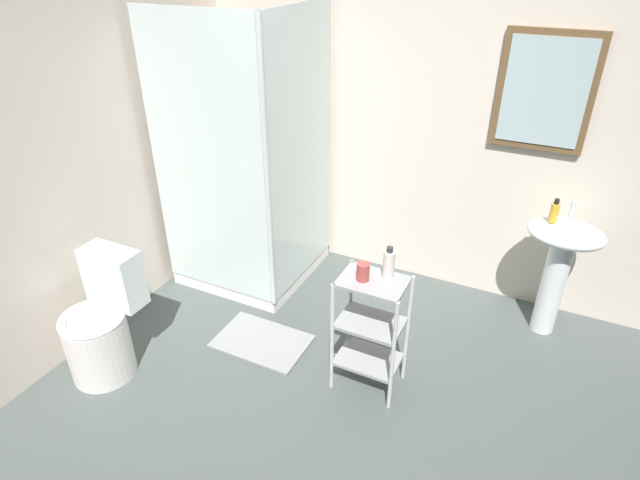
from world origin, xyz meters
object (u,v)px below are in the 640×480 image
(pedestal_sink, at_px, (560,257))
(rinse_cup, at_px, (363,272))
(shower_stall, at_px, (255,225))
(storage_cart, at_px, (371,325))
(hand_soap_bottle, at_px, (554,212))
(lotion_bottle_white, at_px, (389,264))
(toilet, at_px, (103,327))
(bath_mat, at_px, (262,341))

(pedestal_sink, bearing_deg, rinse_cup, -133.04)
(shower_stall, distance_m, pedestal_sink, 2.11)
(storage_cart, relative_size, hand_soap_bottle, 4.81)
(hand_soap_bottle, bearing_deg, shower_stall, -171.09)
(hand_soap_bottle, bearing_deg, storage_cart, -128.73)
(shower_stall, distance_m, rinse_cup, 1.37)
(hand_soap_bottle, relative_size, lotion_bottle_white, 0.82)
(hand_soap_bottle, bearing_deg, lotion_bottle_white, -128.50)
(pedestal_sink, height_order, rinse_cup, rinse_cup)
(storage_cart, bearing_deg, shower_stall, 150.39)
(storage_cart, bearing_deg, pedestal_sink, 48.16)
(toilet, height_order, rinse_cup, rinse_cup)
(hand_soap_bottle, distance_m, bath_mat, 2.03)
(pedestal_sink, height_order, toilet, pedestal_sink)
(pedestal_sink, relative_size, toilet, 1.07)
(hand_soap_bottle, height_order, bath_mat, hand_soap_bottle)
(lotion_bottle_white, bearing_deg, bath_mat, -177.11)
(shower_stall, xyz_separation_m, storage_cart, (1.19, -0.68, -0.03))
(pedestal_sink, distance_m, lotion_bottle_white, 1.27)
(storage_cart, distance_m, lotion_bottle_white, 0.40)
(storage_cart, bearing_deg, bath_mat, 178.27)
(storage_cart, relative_size, lotion_bottle_white, 3.95)
(pedestal_sink, height_order, hand_soap_bottle, hand_soap_bottle)
(shower_stall, bearing_deg, storage_cart, -29.61)
(rinse_cup, bearing_deg, hand_soap_bottle, 49.89)
(pedestal_sink, relative_size, bath_mat, 1.35)
(toilet, relative_size, lotion_bottle_white, 4.05)
(lotion_bottle_white, height_order, bath_mat, lotion_bottle_white)
(pedestal_sink, relative_size, rinse_cup, 7.98)
(hand_soap_bottle, xyz_separation_m, bath_mat, (-1.55, -0.97, -0.87))
(pedestal_sink, bearing_deg, hand_soap_bottle, -176.59)
(pedestal_sink, distance_m, storage_cart, 1.34)
(toilet, bearing_deg, shower_stall, 77.02)
(shower_stall, relative_size, rinse_cup, 19.70)
(rinse_cup, relative_size, bath_mat, 0.17)
(hand_soap_bottle, bearing_deg, rinse_cup, -130.11)
(lotion_bottle_white, bearing_deg, hand_soap_bottle, 51.50)
(pedestal_sink, distance_m, toilet, 2.86)
(pedestal_sink, height_order, lotion_bottle_white, lotion_bottle_white)
(shower_stall, height_order, storage_cart, shower_stall)
(storage_cart, xyz_separation_m, lotion_bottle_white, (0.06, 0.06, 0.39))
(rinse_cup, xyz_separation_m, bath_mat, (-0.70, 0.04, -0.78))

